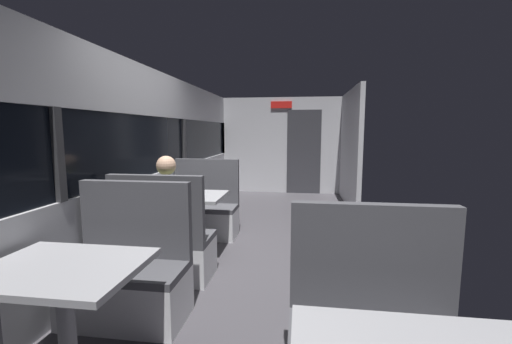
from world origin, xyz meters
The scene contains 10 objects.
ground_plane centered at (0.00, 0.00, -0.01)m, with size 3.30×9.20×0.02m, color #423F44.
carriage_window_panel_left centered at (-1.45, 0.00, 1.11)m, with size 0.09×8.48×2.30m.
carriage_end_bulkhead centered at (0.06, 4.19, 1.14)m, with size 2.90×0.11×2.30m.
carriage_aisle_panel_right centered at (1.45, 3.00, 1.15)m, with size 0.08×2.40×2.30m, color #B2B2B7.
dining_table_near_window centered at (-0.89, -2.09, 0.64)m, with size 0.90×0.70×0.74m.
bench_near_window_facing_entry centered at (-0.89, -1.39, 0.33)m, with size 0.95×0.50×1.10m.
dining_table_mid_window centered at (-0.89, 0.02, 0.64)m, with size 0.90×0.70×0.74m.
bench_mid_window_facing_end centered at (-0.89, -0.68, 0.33)m, with size 0.95×0.50×1.10m.
bench_mid_window_facing_entry centered at (-0.89, 0.72, 0.33)m, with size 0.95×0.50×1.10m.
seated_passenger centered at (-0.89, -0.60, 0.54)m, with size 0.47×0.55×1.26m.
Camera 1 is at (0.47, -3.72, 1.52)m, focal length 22.80 mm.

